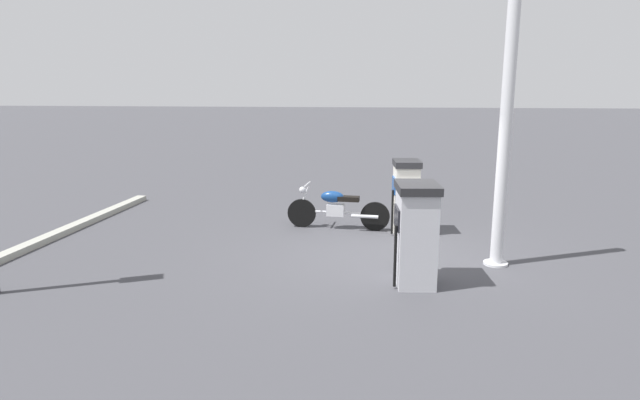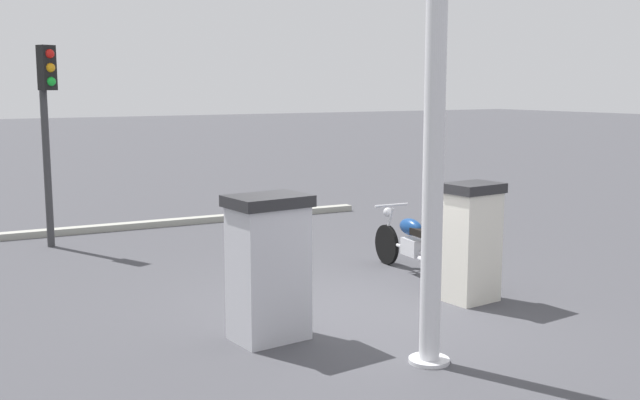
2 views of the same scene
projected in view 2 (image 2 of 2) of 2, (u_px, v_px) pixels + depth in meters
name	position (u px, v px, depth m)	size (l,w,h in m)	color
ground_plane	(360.00, 310.00, 9.08)	(120.00, 120.00, 0.00)	#424247
fuel_pump_near	(472.00, 241.00, 9.36)	(0.57, 0.71, 1.49)	silver
fuel_pump_far	(268.00, 267.00, 7.93)	(0.67, 0.87, 1.55)	silver
motorcycle_near_pump	(414.00, 243.00, 10.70)	(2.15, 0.56, 0.94)	black
roadside_traffic_light	(47.00, 110.00, 12.28)	(0.40, 0.30, 3.32)	#38383A
canopy_support_pole	(434.00, 154.00, 7.05)	(0.40, 0.40, 4.23)	silver
road_edge_kerb	(174.00, 222.00, 14.60)	(0.69, 7.82, 0.12)	#9E9E93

